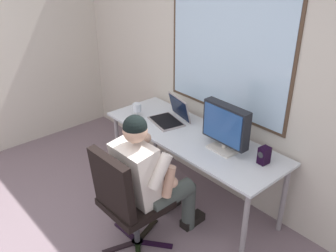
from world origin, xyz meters
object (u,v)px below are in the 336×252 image
desk (192,141)px  laptop (172,115)px  office_chair (125,197)px  person_seated (150,175)px  desk_speaker (264,155)px  crt_monitor (226,126)px  wine_glass (137,108)px

desk → laptop: 0.37m
office_chair → person_seated: person_seated is taller
person_seated → desk_speaker: 0.95m
crt_monitor → desk: bearing=-176.2°
person_seated → laptop: size_ratio=2.98×
person_seated → desk_speaker: person_seated is taller
person_seated → crt_monitor: 0.76m
desk → desk_speaker: bearing=7.8°
laptop → desk_speaker: laptop is taller
office_chair → laptop: bearing=117.9°
person_seated → crt_monitor: bearing=71.9°
crt_monitor → wine_glass: crt_monitor is taller
office_chair → wine_glass: office_chair is taller
office_chair → person_seated: size_ratio=0.80×
desk → office_chair: bearing=-79.7°
wine_glass → desk_speaker: desk_speaker is taller
wine_glass → desk: bearing=12.6°
office_chair → laptop: (-0.51, 0.96, 0.23)m
wine_glass → desk_speaker: bearing=10.1°
crt_monitor → office_chair: bearing=-102.8°
desk → laptop: (-0.34, 0.06, 0.13)m
crt_monitor → wine_glass: 1.05m
person_seated → laptop: person_seated is taller
person_seated → laptop: (-0.50, 0.70, 0.15)m
laptop → desk_speaker: (1.08, 0.04, 0.01)m
desk → wine_glass: (-0.66, -0.15, 0.17)m
crt_monitor → wine_glass: (-1.03, -0.17, -0.14)m
wine_glass → laptop: bearing=33.6°
office_chair → crt_monitor: 1.03m
wine_glass → crt_monitor: bearing=9.5°
office_chair → wine_glass: 1.14m
office_chair → desk_speaker: office_chair is taller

